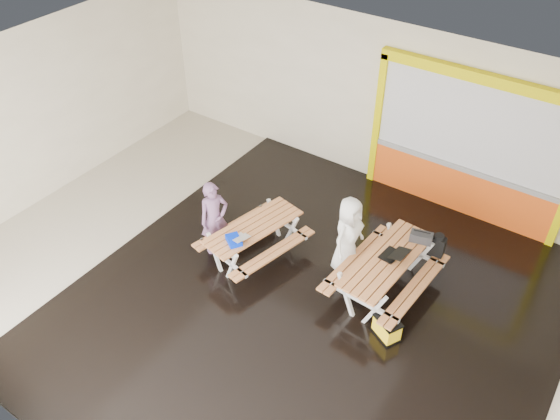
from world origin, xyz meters
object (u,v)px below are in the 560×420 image
Objects in this scene: picnic_table_right at (386,267)px; person_left at (214,219)px; laptop_right at (394,254)px; laptop_left at (239,238)px; dark_case at (357,292)px; person_right at (348,235)px; toolbox at (421,237)px; backpack at (438,245)px; blue_pouch at (234,240)px; fluke_bag at (387,328)px; picnic_table_left at (254,234)px.

person_left is at bearing -165.54° from picnic_table_right.
laptop_left is at bearing -156.25° from laptop_right.
dark_case is (-0.32, -0.32, -0.50)m from picnic_table_right.
toolbox is (1.07, 0.59, 0.05)m from person_right.
laptop_right is at bearing -121.43° from backpack.
picnic_table_right reaches higher than blue_pouch.
blue_pouch is 0.59× the size of fluke_bag.
person_right is 3.30× the size of laptop_right.
person_right reaches higher than backpack.
laptop_right is (3.08, 0.87, 0.09)m from person_left.
blue_pouch is 2.27m from dark_case.
toolbox is 1.41m from dark_case.
fluke_bag is (2.82, -0.32, -0.34)m from picnic_table_left.
backpack is at bearing 32.45° from laptop_left.
person_right is at bearing 36.70° from blue_pouch.
laptop_right is at bearing 55.82° from picnic_table_right.
picnic_table_right is 5.25× the size of toolbox.
dark_case is (0.49, -0.44, -0.73)m from person_right.
picnic_table_left is at bearing 173.55° from fluke_bag.
blue_pouch is 0.76× the size of toolbox.
toolbox is 0.96× the size of backpack.
picnic_table_right is 1.44× the size of person_left.
toolbox is at bearing 69.28° from picnic_table_right.
blue_pouch is at bearing -146.32° from toolbox.
laptop_right is at bearing 25.08° from blue_pouch.
picnic_table_left is at bearing -167.48° from picnic_table_right.
picnic_table_left is 0.57m from blue_pouch.
backpack is at bearing 58.27° from picnic_table_right.
backpack is at bearing -39.42° from person_left.
blue_pouch is at bearing -86.52° from person_left.
backpack is at bearing 88.23° from fluke_bag.
backpack is (2.87, 1.37, 0.18)m from picnic_table_left.
backpack is 1.08× the size of dark_case.
person_right is 1.22m from toolbox.
person_left reaches higher than blue_pouch.
fluke_bag is at bearing -60.48° from picnic_table_right.
person_left is 2.39m from person_right.
picnic_table_right is at bearing -94.23° from person_right.
laptop_right is 0.90m from backpack.
picnic_table_right is 1.04m from fluke_bag.
dark_case is at bearing 5.62° from picnic_table_left.
picnic_table_left is 4.65× the size of laptop_right.
dark_case is 0.95m from fluke_bag.
laptop_left is (0.69, -0.18, 0.01)m from person_left.
person_right is 1.52m from backpack.
blue_pouch is (-1.56, -1.16, -0.06)m from person_right.
picnic_table_left is 2.09m from dark_case.
picnic_table_right reaches higher than dark_case.
person_right reaches higher than dark_case.
toolbox is at bearing 97.62° from fluke_bag.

